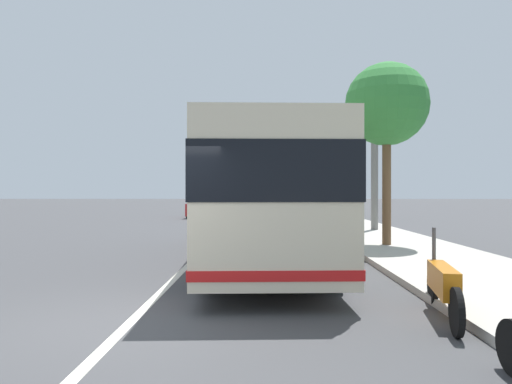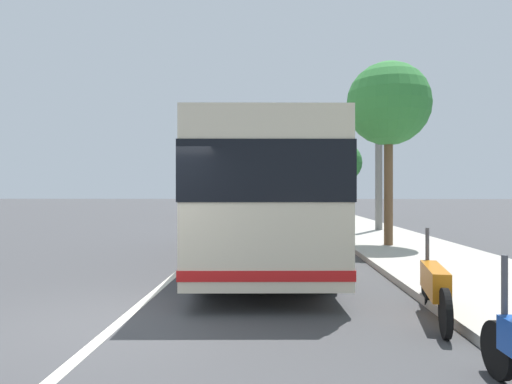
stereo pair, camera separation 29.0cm
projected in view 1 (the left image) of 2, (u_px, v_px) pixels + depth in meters
The scene contains 11 objects.
ground_plane at pixel (132, 320), 6.43m from camera, with size 220.00×220.00×0.00m, color #424244.
sidewalk_curb at pixel (387, 241), 16.34m from camera, with size 110.00×3.60×0.14m, color #B2ADA3.
lane_divider_line at pixel (211, 242), 16.43m from camera, with size 110.00×0.16×0.01m, color silver.
coach_bus at pixel (261, 194), 11.86m from camera, with size 10.67×3.09×3.14m.
motorcycle_far_end at pixel (443, 285), 6.55m from camera, with size 2.31×0.52×1.26m.
car_behind_bus at pixel (266, 207), 34.74m from camera, with size 4.02×1.95×1.38m.
car_side_street at pixel (218, 204), 40.24m from camera, with size 4.17×1.88×1.60m.
car_oncoming at pixel (203, 208), 32.13m from camera, with size 3.96×1.97×1.48m.
roadside_tree_mid_block at pixel (387, 106), 14.49m from camera, with size 2.65×2.65×5.98m.
roadside_tree_far_block at pixel (336, 163), 30.83m from camera, with size 2.71×2.71×5.19m.
utility_pole at pixel (375, 150), 20.24m from camera, with size 0.31×0.31×7.43m, color slate.
Camera 1 is at (-6.41, -1.85, 1.84)m, focal length 31.71 mm.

